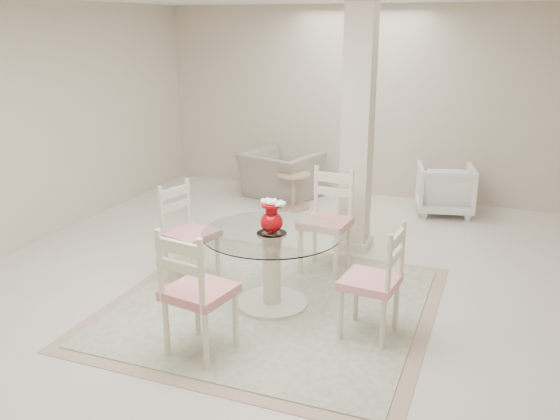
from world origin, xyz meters
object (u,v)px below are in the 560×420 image
(column, at_px, (358,129))
(side_table, at_px, (293,192))
(armchair_white, at_px, (445,189))
(red_vase, at_px, (272,217))
(dining_chair_west, at_px, (185,226))
(dining_chair_south, at_px, (193,285))
(recliner_taupe, at_px, (281,175))
(dining_table, at_px, (272,269))
(dining_chair_north, at_px, (328,213))
(dining_chair_east, at_px, (379,274))

(column, distance_m, side_table, 1.97)
(armchair_white, height_order, side_table, armchair_white)
(red_vase, relative_size, dining_chair_west, 0.28)
(dining_chair_south, bearing_deg, recliner_taupe, -67.64)
(dining_table, distance_m, recliner_taupe, 3.54)
(red_vase, relative_size, side_table, 0.62)
(dining_chair_west, bearing_deg, dining_chair_south, -132.80)
(dining_table, xyz_separation_m, recliner_taupe, (-1.20, 3.33, -0.03))
(dining_chair_south, height_order, armchair_white, dining_chair_south)
(recliner_taupe, bearing_deg, side_table, 144.77)
(column, relative_size, dining_chair_south, 2.36)
(red_vase, xyz_separation_m, dining_chair_west, (-0.99, 0.22, -0.28))
(column, height_order, dining_chair_west, column)
(side_table, bearing_deg, red_vase, -73.71)
(red_vase, distance_m, dining_chair_south, 1.06)
(dining_chair_north, distance_m, dining_chair_south, 2.05)
(red_vase, xyz_separation_m, dining_chair_south, (-0.22, -1.00, -0.24))
(dining_chair_east, distance_m, dining_chair_north, 1.45)
(recliner_taupe, bearing_deg, armchair_white, -162.11)
(dining_table, xyz_separation_m, dining_chair_south, (-0.22, -1.00, 0.24))
(dining_table, relative_size, dining_chair_east, 1.15)
(red_vase, bearing_deg, armchair_white, 71.65)
(column, xyz_separation_m, dining_chair_north, (-0.10, -0.72, -0.74))
(red_vase, height_order, dining_chair_north, dining_chair_north)
(side_table, bearing_deg, dining_chair_south, -80.97)
(recliner_taupe, bearing_deg, column, 149.65)
(dining_table, relative_size, side_table, 2.50)
(red_vase, distance_m, armchair_white, 3.60)
(dining_chair_west, relative_size, dining_chair_south, 0.94)
(dining_chair_east, xyz_separation_m, recliner_taupe, (-2.20, 3.54, -0.23))
(armchair_white, bearing_deg, dining_chair_west, 43.73)
(dining_chair_north, xyz_separation_m, armchair_white, (0.91, 2.39, -0.27))
(dining_chair_north, bearing_deg, armchair_white, 73.18)
(column, bearing_deg, dining_chair_north, -97.53)
(recliner_taupe, distance_m, side_table, 0.59)
(dining_table, xyz_separation_m, dining_chair_east, (1.00, -0.22, 0.20))
(dining_chair_north, height_order, armchair_white, dining_chair_north)
(red_vase, distance_m, dining_chair_east, 1.06)
(column, relative_size, dining_chair_east, 2.54)
(recliner_taupe, bearing_deg, dining_chair_south, 119.12)
(dining_chair_east, distance_m, dining_chair_west, 2.04)
(dining_chair_east, xyz_separation_m, dining_chair_north, (-0.78, 1.22, 0.05))
(recliner_taupe, relative_size, side_table, 2.09)
(dining_chair_south, bearing_deg, dining_chair_west, -48.19)
(dining_chair_south, bearing_deg, column, -91.43)
(recliner_taupe, bearing_deg, dining_chair_north, 137.70)
(dining_chair_east, distance_m, dining_chair_south, 1.45)
(column, xyz_separation_m, dining_chair_south, (-0.53, -2.72, -0.75))
(dining_chair_north, xyz_separation_m, dining_chair_south, (-0.44, -2.00, -0.00))
(column, height_order, dining_chair_north, column)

